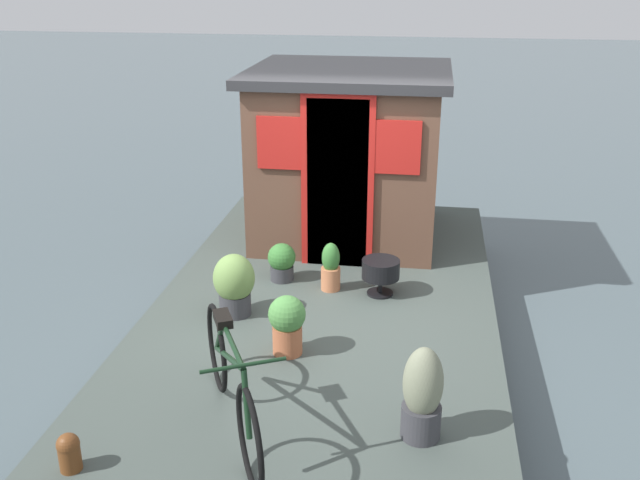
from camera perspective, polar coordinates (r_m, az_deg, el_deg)
ground_plane at (r=6.69m, az=0.27°, el=-8.76°), size 60.00×60.00×0.00m
houseboat_deck at (r=6.57m, az=0.27°, el=-6.97°), size 5.90×3.07×0.47m
houseboat_cabin at (r=7.85m, az=2.32°, el=6.99°), size 2.05×2.12×1.85m
bicycle at (r=4.70m, az=-7.15°, el=-11.30°), size 1.56×0.84×0.77m
potted_plant_ivy at (r=5.58m, az=-2.66°, el=-6.66°), size 0.29×0.29×0.49m
potted_plant_fern at (r=6.65m, az=0.87°, el=-2.23°), size 0.18×0.18×0.47m
potted_plant_lavender at (r=4.68m, az=8.22°, el=-12.23°), size 0.26×0.26×0.65m
potted_plant_basil at (r=6.87m, az=-3.09°, el=-1.73°), size 0.27×0.27×0.37m
potted_plant_thyme at (r=6.20m, az=-6.90°, el=-3.48°), size 0.36×0.36×0.56m
charcoal_grill at (r=6.57m, az=4.90°, el=-2.45°), size 0.35×0.35×0.34m
mooring_bollard at (r=4.73m, az=-19.51°, el=-15.69°), size 0.14×0.14×0.25m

